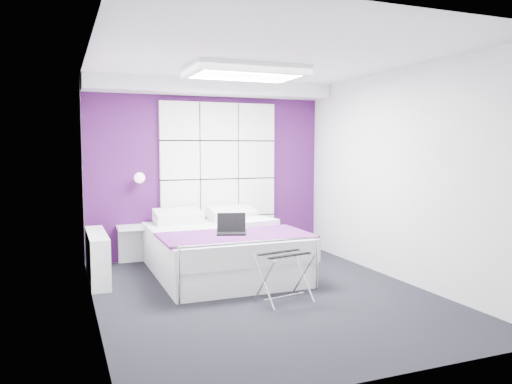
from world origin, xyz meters
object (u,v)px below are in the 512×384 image
bed (222,249)px  nightstand (133,227)px  luggage_rack (284,277)px  laptop (230,229)px  radiator (97,257)px  wall_lamp (139,178)px

bed → nightstand: bed is taller
luggage_rack → laptop: size_ratio=1.54×
radiator → bed: size_ratio=0.56×
bed → luggage_rack: bearing=-79.5°
radiator → luggage_rack: 2.41m
luggage_rack → laptop: 1.04m
wall_lamp → luggage_rack: size_ratio=0.28×
laptop → bed: bearing=103.7°
radiator → nightstand: 0.92m
bed → laptop: bearing=-95.1°
luggage_rack → nightstand: bearing=107.5°
radiator → bed: bed is taller
nightstand → radiator: bearing=-126.6°
luggage_rack → laptop: (-0.30, 0.91, 0.40)m
wall_lamp → laptop: 1.79m
wall_lamp → radiator: size_ratio=0.12×
nightstand → laptop: 1.73m
radiator → wall_lamp: bearing=49.9°
wall_lamp → luggage_rack: bearing=-64.2°
radiator → laptop: (1.49, -0.71, 0.37)m
nightstand → luggage_rack: bearing=-61.8°
wall_lamp → nightstand: (-0.11, -0.04, -0.70)m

